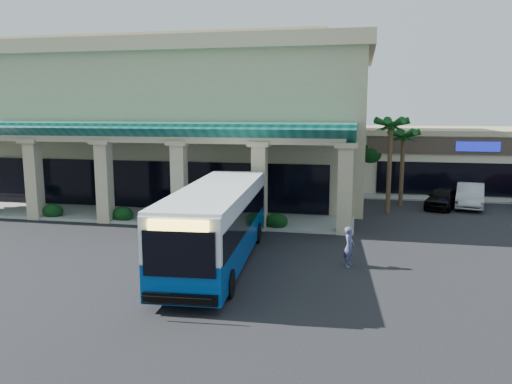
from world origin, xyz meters
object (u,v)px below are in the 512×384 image
(transit_bus, at_px, (217,225))
(car_white, at_px, (470,195))
(pedestrian, at_px, (349,247))
(car_silver, at_px, (442,198))

(transit_bus, bearing_deg, car_white, 45.68)
(pedestrian, xyz_separation_m, car_silver, (5.73, 13.87, -0.14))
(transit_bus, relative_size, car_silver, 2.86)
(transit_bus, xyz_separation_m, pedestrian, (5.42, 0.66, -0.79))
(pedestrian, height_order, car_silver, pedestrian)
(transit_bus, distance_m, car_silver, 18.34)
(car_white, bearing_deg, transit_bus, -118.72)
(transit_bus, bearing_deg, car_silver, 48.56)
(car_white, bearing_deg, pedestrian, -105.74)
(pedestrian, height_order, car_white, pedestrian)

